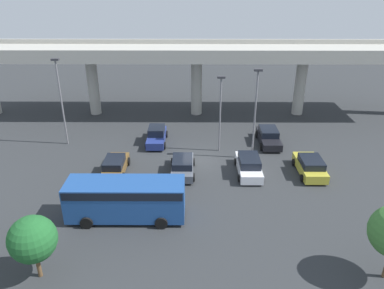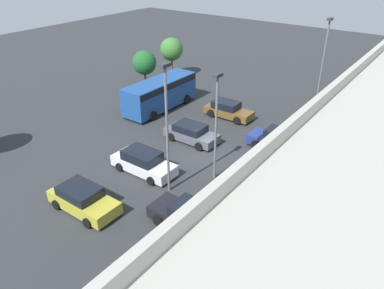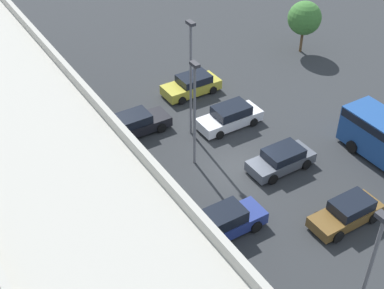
% 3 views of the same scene
% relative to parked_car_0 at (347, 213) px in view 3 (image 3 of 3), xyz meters
% --- Properties ---
extents(ground_plane, '(105.09, 105.09, 0.00)m').
position_rel_parked_car_0_xyz_m(ground_plane, '(7.03, 2.27, -0.71)').
color(ground_plane, '#2D3033').
extents(highway_overpass, '(50.32, 7.29, 8.31)m').
position_rel_parked_car_0_xyz_m(highway_overpass, '(7.03, 14.88, 6.07)').
color(highway_overpass, '#ADAAA0').
rests_on(highway_overpass, ground_plane).
extents(parked_car_0, '(1.97, 4.47, 1.49)m').
position_rel_parked_car_0_xyz_m(parked_car_0, '(0.00, 0.00, 0.00)').
color(parked_car_0, brown).
rests_on(parked_car_0, ground_plane).
extents(parked_car_1, '(1.97, 4.57, 1.67)m').
position_rel_parked_car_0_xyz_m(parked_car_1, '(2.98, 6.30, 0.05)').
color(parked_car_1, navy).
rests_on(parked_car_1, ground_plane).
extents(parked_car_2, '(2.10, 4.44, 1.44)m').
position_rel_parked_car_0_xyz_m(parked_car_2, '(5.77, 0.05, -0.01)').
color(parked_car_2, '#515660').
rests_on(parked_car_2, ground_plane).
extents(parked_car_3, '(2.10, 4.73, 1.59)m').
position_rel_parked_car_0_xyz_m(parked_car_3, '(11.45, 0.09, 0.04)').
color(parked_car_3, silver).
rests_on(parked_car_3, ground_plane).
extents(parked_car_4, '(2.11, 4.84, 1.52)m').
position_rel_parked_car_0_xyz_m(parked_car_4, '(14.26, 6.23, 0.01)').
color(parked_car_4, black).
rests_on(parked_car_4, ground_plane).
extents(parked_car_5, '(2.18, 4.56, 1.51)m').
position_rel_parked_car_0_xyz_m(parked_car_5, '(16.68, 0.03, 0.01)').
color(parked_car_5, gold).
rests_on(parked_car_5, ground_plane).
extents(lamp_post_near_aisle, '(0.70, 0.35, 7.36)m').
position_rel_parked_car_0_xyz_m(lamp_post_near_aisle, '(9.17, 4.50, 3.64)').
color(lamp_post_near_aisle, slate).
rests_on(lamp_post_near_aisle, ground_plane).
extents(lamp_post_mid_lot, '(0.70, 0.35, 8.58)m').
position_rel_parked_car_0_xyz_m(lamp_post_mid_lot, '(-5.99, 6.03, 4.28)').
color(lamp_post_mid_lot, slate).
rests_on(lamp_post_mid_lot, ground_plane).
extents(lamp_post_by_overpass, '(0.70, 0.35, 8.39)m').
position_rel_parked_car_0_xyz_m(lamp_post_by_overpass, '(12.15, 2.94, 4.18)').
color(lamp_post_by_overpass, slate).
rests_on(lamp_post_by_overpass, ground_plane).
extents(tree_front_right, '(2.91, 2.91, 4.61)m').
position_rel_parked_car_0_xyz_m(tree_front_right, '(17.61, -11.94, 2.44)').
color(tree_front_right, brown).
rests_on(tree_front_right, ground_plane).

